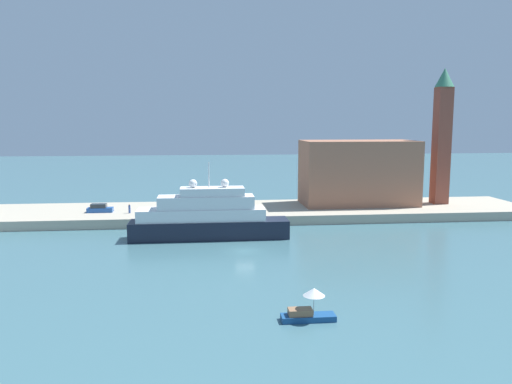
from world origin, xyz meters
TOP-DOWN VIEW (x-y plane):
  - ground at (0.00, 0.00)m, footprint 400.00×400.00m
  - quay_dock at (0.00, 25.02)m, footprint 110.00×18.04m
  - large_yacht at (-4.99, 8.07)m, footprint 23.61×4.63m
  - small_motorboat at (3.57, -24.65)m, footprint 4.80×1.94m
  - harbor_building at (24.02, 27.05)m, footprint 21.38×10.48m
  - bell_tower at (40.04, 26.34)m, footprint 3.57×3.57m
  - parked_car at (-23.63, 23.25)m, footprint 4.39×1.72m
  - person_figure at (-18.29, 21.70)m, footprint 0.36×0.36m
  - mooring_bollard at (-1.64, 17.20)m, footprint 0.43×0.43m

SIDE VIEW (x-z plane):
  - ground at x=0.00m, z-range 0.00..0.00m
  - quay_dock at x=0.00m, z-range 0.00..1.63m
  - small_motorboat at x=3.57m, z-range -0.32..2.61m
  - mooring_bollard at x=-1.64m, z-range 1.63..2.37m
  - parked_car at x=-23.63m, z-range 1.52..3.01m
  - person_figure at x=-18.29m, z-range 1.56..3.18m
  - large_yacht at x=-4.99m, z-range -2.64..8.84m
  - harbor_building at x=24.02m, z-range 1.63..13.82m
  - bell_tower at x=40.04m, z-range 2.59..28.33m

